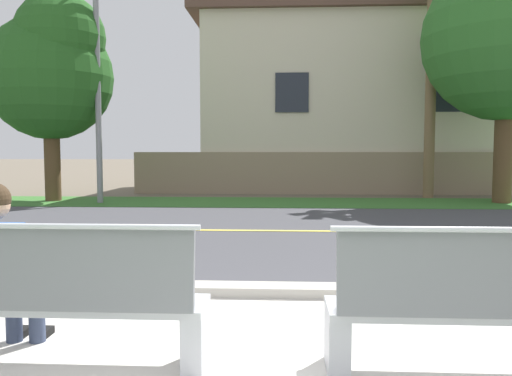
{
  "coord_description": "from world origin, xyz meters",
  "views": [
    {
      "loc": [
        0.11,
        -2.75,
        1.47
      ],
      "look_at": [
        -0.22,
        3.6,
        1.0
      ],
      "focal_mm": 36.12,
      "sensor_mm": 36.0,
      "label": 1
    }
  ],
  "objects_px": {
    "bench_left": "(48,301)",
    "shade_tree_far_left": "(52,68)",
    "streetlamp": "(100,60)",
    "bench_right": "(493,308)",
    "seated_person_blue": "(3,264)"
  },
  "relations": [
    {
      "from": "streetlamp",
      "to": "bench_left",
      "type": "bearing_deg",
      "value": -72.16
    },
    {
      "from": "seated_person_blue",
      "to": "shade_tree_far_left",
      "type": "distance_m",
      "value": 12.25
    },
    {
      "from": "bench_right",
      "to": "shade_tree_far_left",
      "type": "distance_m",
      "value": 14.01
    },
    {
      "from": "seated_person_blue",
      "to": "shade_tree_far_left",
      "type": "relative_size",
      "value": 0.22
    },
    {
      "from": "bench_left",
      "to": "bench_right",
      "type": "distance_m",
      "value": 2.9
    },
    {
      "from": "bench_left",
      "to": "seated_person_blue",
      "type": "distance_m",
      "value": 0.48
    },
    {
      "from": "seated_person_blue",
      "to": "streetlamp",
      "type": "distance_m",
      "value": 11.61
    },
    {
      "from": "seated_person_blue",
      "to": "bench_left",
      "type": "bearing_deg",
      "value": -23.81
    },
    {
      "from": "bench_left",
      "to": "seated_person_blue",
      "type": "xyz_separation_m",
      "value": [
        -0.39,
        0.17,
        0.21
      ]
    },
    {
      "from": "bench_left",
      "to": "bench_right",
      "type": "relative_size",
      "value": 1.0
    },
    {
      "from": "bench_right",
      "to": "shade_tree_far_left",
      "type": "bearing_deg",
      "value": 125.25
    },
    {
      "from": "bench_left",
      "to": "shade_tree_far_left",
      "type": "height_order",
      "value": "shade_tree_far_left"
    },
    {
      "from": "seated_person_blue",
      "to": "shade_tree_far_left",
      "type": "xyz_separation_m",
      "value": [
        -4.56,
        10.94,
        3.1
      ]
    },
    {
      "from": "bench_right",
      "to": "seated_person_blue",
      "type": "distance_m",
      "value": 3.31
    },
    {
      "from": "bench_right",
      "to": "streetlamp",
      "type": "distance_m",
      "value": 13.09
    }
  ]
}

